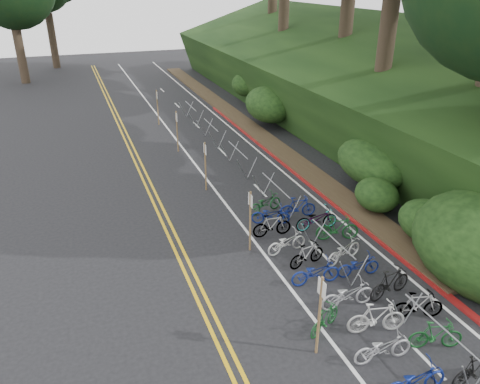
{
  "coord_description": "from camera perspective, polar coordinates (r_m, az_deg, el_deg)",
  "views": [
    {
      "loc": [
        -5.13,
        -9.46,
        9.67
      ],
      "look_at": [
        1.12,
        7.54,
        1.3
      ],
      "focal_mm": 35.0,
      "sensor_mm": 36.0,
      "label": 1
    }
  ],
  "objects": [
    {
      "name": "signpost_near",
      "position": [
        13.19,
        9.69,
        -14.11
      ],
      "size": [
        0.08,
        0.4,
        2.56
      ],
      "color": "brown",
      "rests_on": "ground"
    },
    {
      "name": "bike_front",
      "position": [
        14.59,
        10.31,
        -14.95
      ],
      "size": [
        1.01,
        1.47,
        0.86
      ],
      "primitive_type": "imported",
      "rotation": [
        0.0,
        0.0,
        2.04
      ],
      "color": "#144C1E",
      "rests_on": "ground"
    },
    {
      "name": "signposts_rest",
      "position": [
        25.52,
        -6.15,
        5.82
      ],
      "size": [
        0.08,
        18.4,
        2.5
      ],
      "color": "brown",
      "rests_on": "ground"
    },
    {
      "name": "road_markings",
      "position": [
        22.56,
        -3.41,
        -0.61
      ],
      "size": [
        7.47,
        80.0,
        0.01
      ],
      "color": "gold",
      "rests_on": "ground"
    },
    {
      "name": "ground",
      "position": [
        14.47,
        6.43,
        -17.33
      ],
      "size": [
        120.0,
        120.0,
        0.0
      ],
      "primitive_type": "plane",
      "color": "black",
      "rests_on": "ground"
    },
    {
      "name": "embankment",
      "position": [
        34.49,
        12.24,
        12.37
      ],
      "size": [
        14.3,
        48.14,
        9.11
      ],
      "color": "black",
      "rests_on": "ground"
    },
    {
      "name": "bike_rack_front",
      "position": [
        14.46,
        23.06,
        -15.52
      ],
      "size": [
        1.09,
        2.92,
        1.06
      ],
      "color": "gray",
      "rests_on": "ground"
    },
    {
      "name": "bike_valet",
      "position": [
        16.91,
        11.92,
        -8.74
      ],
      "size": [
        3.18,
        12.6,
        1.07
      ],
      "color": "navy",
      "rests_on": "ground"
    },
    {
      "name": "bike_racks_rest",
      "position": [
        25.46,
        -0.27,
        4.55
      ],
      "size": [
        1.14,
        23.0,
        1.17
      ],
      "color": "gray",
      "rests_on": "ground"
    },
    {
      "name": "red_curb",
      "position": [
        25.89,
        6.12,
        2.85
      ],
      "size": [
        0.25,
        28.0,
        0.1
      ],
      "primitive_type": "cube",
      "color": "maroon",
      "rests_on": "ground"
    }
  ]
}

